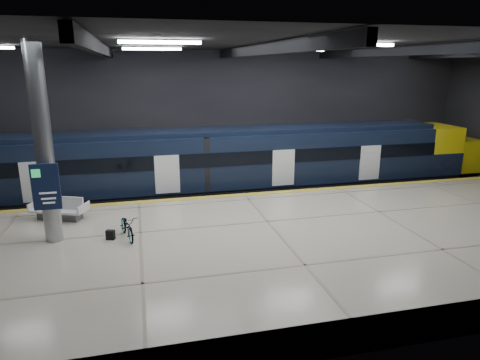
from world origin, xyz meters
name	(u,v)px	position (x,y,z in m)	size (l,w,h in m)	color
ground	(260,237)	(0.00, 0.00, 0.00)	(30.00, 30.00, 0.00)	black
room_shell	(262,103)	(0.00, 0.00, 5.72)	(30.10, 16.10, 8.05)	black
platform	(279,249)	(0.00, -2.50, 0.55)	(30.00, 11.00, 1.10)	#BEB7A1
safety_strip	(245,195)	(0.00, 2.75, 1.11)	(30.00, 0.40, 0.01)	gold
rails	(232,198)	(0.00, 5.50, 0.08)	(30.00, 1.52, 0.16)	gray
train	(254,162)	(1.21, 5.50, 2.06)	(29.40, 2.84, 3.79)	black
bench	(60,211)	(-8.15, 1.23, 1.45)	(2.40, 1.71, 0.98)	#595B60
bicycle	(127,226)	(-5.45, -1.44, 1.55)	(0.59, 1.70, 0.89)	#99999E
pannier_bag	(111,235)	(-6.05, -1.44, 1.28)	(0.30, 0.18, 0.35)	black
info_column	(44,148)	(-8.00, -1.03, 4.46)	(0.90, 0.78, 6.90)	#9EA0A5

